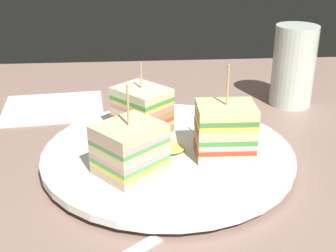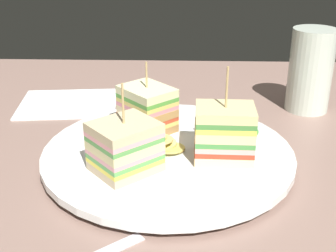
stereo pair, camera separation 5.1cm
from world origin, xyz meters
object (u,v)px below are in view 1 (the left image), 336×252
object	(u,v)px
plate	(168,155)
sandwich_wedge_0	(225,131)
chip_pile	(160,143)
sandwich_wedge_1	(142,110)
drinking_glass	(293,72)
napkin	(53,107)
sandwich_wedge_2	(130,149)

from	to	relation	value
plate	sandwich_wedge_0	xyz separation A→B (cm)	(-6.11, 1.68, 3.62)
plate	chip_pile	world-z (taller)	chip_pile
sandwich_wedge_0	plate	bearing A→B (deg)	-13.95
sandwich_wedge_1	chip_pile	bearing A→B (deg)	-25.27
plate	drinking_glass	size ratio (longest dim) A/B	2.40
plate	chip_pile	distance (cm)	1.81
sandwich_wedge_0	chip_pile	world-z (taller)	sandwich_wedge_0
sandwich_wedge_0	napkin	xyz separation A→B (cm)	(21.91, -19.39, -4.31)
sandwich_wedge_2	chip_pile	size ratio (longest dim) A/B	1.38
sandwich_wedge_2	napkin	size ratio (longest dim) A/B	0.67
sandwich_wedge_2	drinking_glass	xyz separation A→B (cm)	(-24.17, -21.66, 0.85)
sandwich_wedge_1	napkin	bearing A→B (deg)	-175.20
sandwich_wedge_2	napkin	bearing A→B (deg)	76.16
chip_pile	drinking_glass	distance (cm)	27.04
napkin	chip_pile	bearing A→B (deg)	129.93
sandwich_wedge_1	drinking_glass	distance (cm)	25.30
sandwich_wedge_0	sandwich_wedge_2	size ratio (longest dim) A/B	1.09
sandwich_wedge_0	sandwich_wedge_2	bearing A→B (deg)	17.59
sandwich_wedge_2	plate	bearing A→B (deg)	6.63
sandwich_wedge_2	napkin	xyz separation A→B (cm)	(11.53, -22.40, -3.98)
sandwich_wedge_0	drinking_glass	distance (cm)	23.21
drinking_glass	plate	bearing A→B (deg)	40.46
sandwich_wedge_1	plate	bearing A→B (deg)	-17.02
chip_pile	napkin	bearing A→B (deg)	-50.07
sandwich_wedge_0	sandwich_wedge_1	world-z (taller)	sandwich_wedge_0
sandwich_wedge_2	chip_pile	world-z (taller)	sandwich_wedge_2
sandwich_wedge_1	napkin	world-z (taller)	sandwich_wedge_1
sandwich_wedge_1	drinking_glass	bearing A→B (deg)	73.79
napkin	drinking_glass	xyz separation A→B (cm)	(-35.70, 0.73, 4.83)
sandwich_wedge_0	sandwich_wedge_1	xyz separation A→B (cm)	(8.86, -7.40, -0.26)
chip_pile	napkin	world-z (taller)	chip_pile
chip_pile	napkin	xyz separation A→B (cm)	(14.86, -17.76, -2.24)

